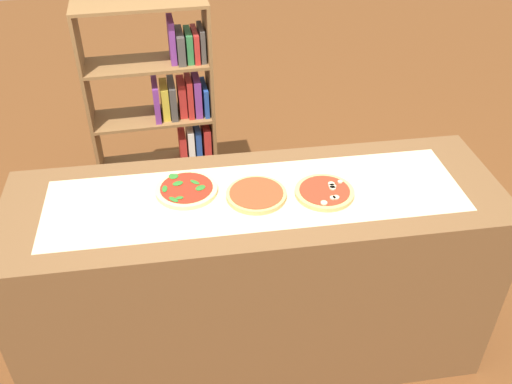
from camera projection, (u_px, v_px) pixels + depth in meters
The scene contains 7 objects.
ground_plane at pixel (256, 344), 2.89m from camera, with size 12.00×12.00×0.00m, color brown.
counter at pixel (256, 278), 2.61m from camera, with size 2.09×0.68×0.96m, color brown.
parchment_paper at pixel (256, 196), 2.32m from camera, with size 1.72×0.46×0.00m, color beige.
pizza_spinach_0 at pixel (186, 189), 2.34m from camera, with size 0.26×0.26×0.03m.
pizza_plain_1 at pixel (256, 195), 2.31m from camera, with size 0.25×0.25×0.02m.
pizza_mushroom_2 at pixel (325, 192), 2.32m from camera, with size 0.25×0.25×0.03m.
bookshelf at pixel (171, 122), 3.45m from camera, with size 0.74×0.32×1.39m.
Camera 1 is at (-0.28, -1.84, 2.36)m, focal length 39.34 mm.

